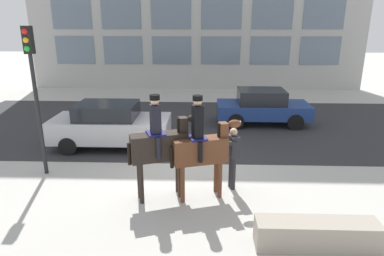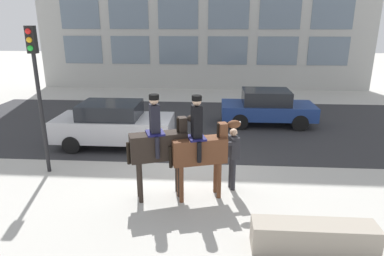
{
  "view_description": "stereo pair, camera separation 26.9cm",
  "coord_description": "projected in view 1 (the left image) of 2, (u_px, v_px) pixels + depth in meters",
  "views": [
    {
      "loc": [
        0.58,
        -9.44,
        4.33
      ],
      "look_at": [
        0.26,
        -0.97,
        1.65
      ],
      "focal_mm": 32.0,
      "sensor_mm": 36.0,
      "label": 1
    },
    {
      "loc": [
        0.85,
        -9.43,
        4.33
      ],
      "look_at": [
        0.26,
        -0.97,
        1.65
      ],
      "focal_mm": 32.0,
      "sensor_mm": 36.0,
      "label": 2
    }
  ],
  "objects": [
    {
      "name": "road_surface",
      "position": [
        191.0,
        124.0,
        14.85
      ],
      "size": [
        21.33,
        8.5,
        0.01
      ],
      "color": "#2D2D30",
      "rests_on": "ground_plane"
    },
    {
      "name": "planter_ledge",
      "position": [
        316.0,
        234.0,
        6.76
      ],
      "size": [
        2.41,
        0.56,
        0.58
      ],
      "color": "#9E9384",
      "rests_on": "ground_plane"
    },
    {
      "name": "traffic_light",
      "position": [
        33.0,
        79.0,
        9.28
      ],
      "size": [
        0.24,
        0.29,
        4.2
      ],
      "color": "black",
      "rests_on": "ground_plane"
    },
    {
      "name": "mounted_horse_lead",
      "position": [
        160.0,
        144.0,
        8.36
      ],
      "size": [
        1.75,
        0.89,
        2.68
      ],
      "rotation": [
        0.0,
        0.0,
        0.35
      ],
      "color": "black",
      "rests_on": "ground_plane"
    },
    {
      "name": "street_car_near_lane",
      "position": [
        110.0,
        125.0,
        12.03
      ],
      "size": [
        4.09,
        1.84,
        1.59
      ],
      "color": "#B7B7BC",
      "rests_on": "ground_plane"
    },
    {
      "name": "street_car_far_lane",
      "position": [
        262.0,
        106.0,
        14.74
      ],
      "size": [
        3.92,
        1.84,
        1.51
      ],
      "color": "navy",
      "rests_on": "ground_plane"
    },
    {
      "name": "mounted_horse_companion",
      "position": [
        201.0,
        147.0,
        8.39
      ],
      "size": [
        1.76,
        0.82,
        2.66
      ],
      "rotation": [
        0.0,
        0.0,
        0.3
      ],
      "color": "#59331E",
      "rests_on": "ground_plane"
    },
    {
      "name": "pedestrian_bystander",
      "position": [
        232.0,
        154.0,
        8.95
      ],
      "size": [
        0.8,
        0.63,
        1.69
      ],
      "rotation": [
        0.0,
        0.0,
        -2.84
      ],
      "color": "#232328",
      "rests_on": "ground_plane"
    },
    {
      "name": "ground_plane",
      "position": [
        185.0,
        170.0,
        10.32
      ],
      "size": [
        80.0,
        80.0,
        0.0
      ],
      "primitive_type": "plane",
      "color": "#B2AFA8"
    }
  ]
}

